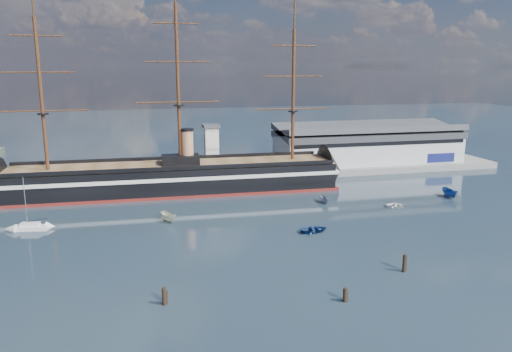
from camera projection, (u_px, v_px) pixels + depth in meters
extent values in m
plane|color=#1F2C37|center=(221.00, 210.00, 120.77)|extent=(600.00, 600.00, 0.00)
cube|color=slate|center=(233.00, 176.00, 157.25)|extent=(180.00, 18.00, 2.00)
cube|color=#B7BABC|center=(368.00, 147.00, 170.71)|extent=(62.00, 20.00, 10.00)
cube|color=#3F4247|center=(368.00, 130.00, 169.51)|extent=(63.00, 21.00, 2.00)
cube|color=silver|center=(212.00, 151.00, 150.83)|extent=(4.00, 4.00, 14.00)
cube|color=#3F4247|center=(211.00, 126.00, 149.22)|extent=(5.00, 5.00, 1.00)
cube|color=black|center=(174.00, 178.00, 136.66)|extent=(88.37, 18.15, 7.00)
cube|color=silver|center=(174.00, 174.00, 136.40)|extent=(90.37, 18.44, 1.00)
cube|color=maroon|center=(174.00, 191.00, 137.44)|extent=(90.37, 18.40, 0.90)
cone|color=black|center=(332.00, 171.00, 147.55)|extent=(11.38, 15.94, 15.68)
cube|color=brown|center=(173.00, 165.00, 135.88)|extent=(88.33, 16.87, 0.40)
cube|color=black|center=(181.00, 160.00, 136.05)|extent=(10.14, 6.24, 2.50)
cylinder|color=tan|center=(188.00, 147.00, 135.76)|extent=(3.20, 3.20, 9.00)
cylinder|color=#381E0F|center=(41.00, 96.00, 124.30)|extent=(0.90, 0.90, 38.00)
cylinder|color=#381E0F|center=(178.00, 86.00, 131.79)|extent=(0.90, 0.90, 42.00)
cylinder|color=#381E0F|center=(293.00, 96.00, 139.89)|extent=(0.90, 0.90, 36.00)
cube|color=white|center=(30.00, 228.00, 105.54)|extent=(7.48, 3.31, 0.96)
cube|color=white|center=(30.00, 224.00, 105.37)|extent=(4.06, 2.17, 0.77)
cylinder|color=#B2B2B7|center=(25.00, 202.00, 104.18)|extent=(0.15, 0.15, 10.60)
imported|color=beige|center=(169.00, 222.00, 111.18)|extent=(6.99, 4.80, 2.63)
imported|color=navy|center=(314.00, 232.00, 104.30)|extent=(1.81, 3.82, 1.73)
imported|color=slate|center=(324.00, 203.00, 126.45)|extent=(5.33, 2.06, 2.11)
imported|color=white|center=(396.00, 207.00, 122.92)|extent=(1.90, 3.36, 1.48)
imported|color=navy|center=(449.00, 197.00, 132.07)|extent=(7.41, 3.17, 2.90)
cylinder|color=black|center=(165.00, 305.00, 72.53)|extent=(0.64, 0.64, 3.39)
cylinder|color=black|center=(345.00, 302.00, 73.47)|extent=(0.64, 0.64, 2.88)
cylinder|color=black|center=(404.00, 272.00, 84.21)|extent=(0.64, 0.64, 3.77)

